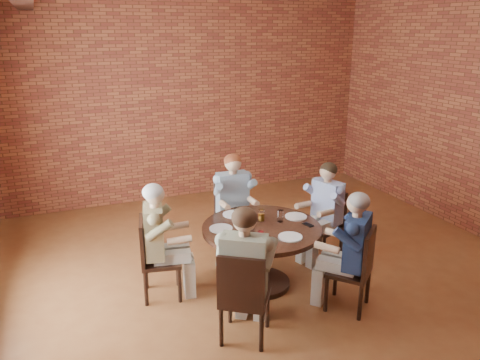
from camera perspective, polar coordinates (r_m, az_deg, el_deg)
name	(u,v)px	position (r m, az deg, el deg)	size (l,w,h in m)	color
floor	(284,285)	(5.69, 5.39, -12.59)	(7.00, 7.00, 0.00)	brown
wall_back	(192,101)	(8.23, -5.87, 9.61)	(7.00, 7.00, 0.00)	brown
dining_table	(261,244)	(5.43, 2.63, -7.83)	(1.36, 1.36, 0.75)	black
chair_a	(327,221)	(6.21, 10.60, -4.96)	(0.51, 0.51, 0.92)	black
diner_a	(324,212)	(6.10, 10.19, -3.88)	(0.50, 0.62, 1.29)	#3D52A0
chair_b	(232,213)	(6.34, -0.99, -4.05)	(0.45, 0.45, 0.94)	black
diner_b	(234,204)	(6.20, -0.74, -2.96)	(0.53, 0.66, 1.34)	gray
chair_c	(153,255)	(5.31, -10.54, -9.00)	(0.50, 0.50, 0.94)	black
diner_c	(160,242)	(5.24, -9.71, -7.41)	(0.53, 0.65, 1.33)	brown
chair_d	(243,295)	(4.50, 0.39, -13.82)	(0.62, 0.62, 0.96)	black
diner_d	(245,274)	(4.49, 0.63, -11.41)	(0.55, 0.68, 1.37)	tan
chair_e	(357,267)	(5.14, 14.10, -10.23)	(0.59, 0.59, 0.93)	black
diner_e	(350,252)	(5.09, 13.30, -8.53)	(0.52, 0.64, 1.32)	#1B2A4D
plate_a	(296,217)	(5.62, 6.83, -4.44)	(0.26, 0.26, 0.01)	white
plate_b	(234,214)	(5.64, -0.79, -4.21)	(0.26, 0.26, 0.01)	white
plate_c	(221,228)	(5.27, -2.35, -5.92)	(0.26, 0.26, 0.01)	white
plate_d	(290,237)	(5.09, 6.15, -6.91)	(0.26, 0.26, 0.01)	white
glass_a	(280,216)	(5.46, 4.93, -4.37)	(0.07, 0.07, 0.14)	white
glass_b	(261,215)	(5.46, 2.62, -4.31)	(0.07, 0.07, 0.14)	white
glass_c	(237,213)	(5.50, -0.41, -4.10)	(0.07, 0.07, 0.14)	white
glass_d	(251,220)	(5.31, 1.29, -4.95)	(0.07, 0.07, 0.14)	white
glass_e	(251,227)	(5.15, 1.39, -5.74)	(0.07, 0.07, 0.14)	white
glass_f	(261,238)	(4.90, 2.54, -7.04)	(0.07, 0.07, 0.14)	white
smartphone	(308,225)	(5.42, 8.29, -5.41)	(0.07, 0.14, 0.01)	black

